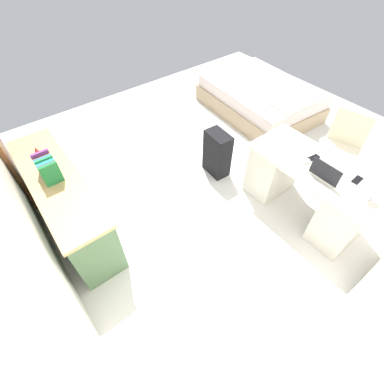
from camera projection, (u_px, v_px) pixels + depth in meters
ground_plane at (235, 171)px, 3.94m from camera, size 6.05×6.05×0.00m
desk at (307, 188)px, 3.19m from camera, size 1.44×0.66×0.75m
office_chair at (338, 152)px, 3.57m from camera, size 0.56×0.56×0.94m
credenza at (67, 203)px, 3.04m from camera, size 1.80×0.48×0.78m
bed at (260, 98)px, 4.82m from camera, size 2.00×1.53×0.58m
suitcase_black at (217, 154)px, 3.71m from camera, size 0.37×0.24×0.64m
laptop at (327, 174)px, 2.77m from camera, size 0.31×0.22×0.21m
computer_mouse at (307, 161)px, 2.95m from camera, size 0.06×0.10×0.03m
cell_phone_near_laptop at (357, 180)px, 2.77m from camera, size 0.07×0.14×0.01m
cell_phone_by_mouse at (314, 157)px, 3.00m from camera, size 0.08×0.14×0.01m
desk_lamp at (376, 175)px, 2.46m from camera, size 0.16×0.11×0.34m
book_row at (48, 168)px, 2.69m from camera, size 0.27×0.17×0.24m
figurine_small at (37, 151)px, 2.95m from camera, size 0.08×0.08×0.11m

